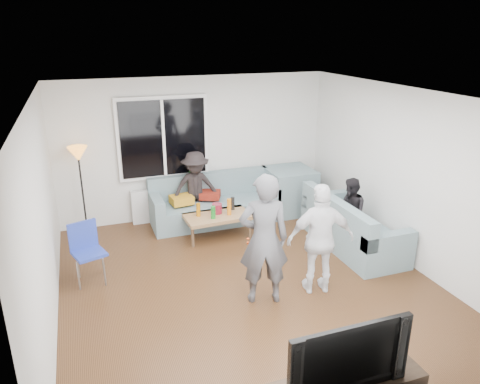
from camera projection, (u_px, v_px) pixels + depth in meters
name	position (u px, v px, depth m)	size (l,w,h in m)	color
floor	(248.00, 285.00, 6.41)	(5.00, 5.50, 0.04)	#56351C
ceiling	(249.00, 94.00, 5.52)	(5.00, 5.50, 0.04)	white
wall_back	(195.00, 148.00, 8.42)	(5.00, 0.04, 2.60)	silver
wall_front	(375.00, 314.00, 3.51)	(5.00, 0.04, 2.60)	silver
wall_left	(40.00, 223.00, 5.16)	(0.04, 5.50, 2.60)	silver
wall_right	(407.00, 177.00, 6.76)	(0.04, 5.50, 2.60)	silver
window_frame	(163.00, 138.00, 8.07)	(1.62, 0.06, 1.47)	white
window_glass	(164.00, 138.00, 8.04)	(1.50, 0.02, 1.35)	black
window_mullion	(164.00, 138.00, 8.03)	(0.05, 0.03, 1.35)	white
radiator	(167.00, 204.00, 8.46)	(1.30, 0.12, 0.62)	silver
potted_plant	(190.00, 176.00, 8.40)	(0.21, 0.17, 0.37)	#286428
vase	(157.00, 185.00, 8.24)	(0.16, 0.16, 0.17)	white
sofa_back_section	(214.00, 200.00, 8.33)	(2.30, 0.85, 0.85)	slate
sofa_right_section	(353.00, 222.00, 7.36)	(0.85, 2.00, 0.85)	slate
sofa_corner	(289.00, 190.00, 8.81)	(0.85, 0.85, 0.85)	slate
cushion_yellow	(182.00, 200.00, 8.09)	(0.38, 0.32, 0.14)	#C6871D
cushion_red	(210.00, 195.00, 8.34)	(0.36, 0.30, 0.13)	maroon
coffee_table	(218.00, 226.00, 7.79)	(1.10, 0.60, 0.40)	#AD7F53
pitcher	(217.00, 208.00, 7.77)	(0.17, 0.17, 0.17)	maroon
side_chair	(89.00, 254.00, 6.31)	(0.40, 0.40, 0.86)	#2538A2
floor_lamp	(83.00, 192.00, 7.65)	(0.32, 0.32, 1.56)	orange
player_left	(264.00, 240.00, 5.74)	(0.63, 0.42, 1.74)	#494A4E
player_right	(321.00, 239.00, 5.99)	(0.89, 0.37, 1.52)	white
spectator_right	(350.00, 212.00, 7.42)	(0.55, 0.42, 1.12)	black
spectator_back	(196.00, 188.00, 8.17)	(0.87, 0.50, 1.35)	black
television	(343.00, 351.00, 3.90)	(1.14, 0.15, 0.66)	black
bottle_a	(198.00, 210.00, 7.63)	(0.07, 0.07, 0.23)	#BB6E0B
bottle_b	(213.00, 212.00, 7.54)	(0.08, 0.08, 0.21)	#167E23
bottle_d	(229.00, 207.00, 7.68)	(0.07, 0.07, 0.28)	orange
bottle_e	(233.00, 203.00, 7.91)	(0.07, 0.07, 0.22)	black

